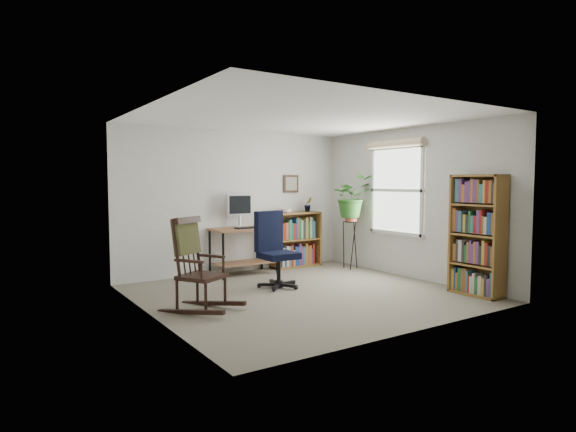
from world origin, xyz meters
TOP-DOWN VIEW (x-y plane):
  - floor at (0.00, 0.00)m, footprint 4.20×4.00m
  - ceiling at (0.00, 0.00)m, footprint 4.20×4.00m
  - wall_back at (0.00, 2.00)m, footprint 4.20×0.00m
  - wall_front at (0.00, -2.00)m, footprint 4.20×0.00m
  - wall_left at (-2.10, 0.00)m, footprint 0.00×4.00m
  - wall_right at (2.10, 0.00)m, footprint 0.00×4.00m
  - window at (2.06, 0.30)m, footprint 0.12×1.20m
  - desk at (-0.03, 1.70)m, footprint 1.08×0.59m
  - monitor at (-0.03, 1.84)m, footprint 0.46×0.16m
  - keyboard at (-0.03, 1.58)m, footprint 0.40×0.15m
  - office_chair at (-0.08, 0.52)m, footprint 0.70×0.70m
  - rocking_chair at (-1.52, -0.05)m, footprint 1.00×1.14m
  - low_bookshelf at (1.10, 1.82)m, footprint 0.94×0.31m
  - tall_bookshelf at (1.92, -1.34)m, footprint 0.31×0.72m
  - plant_stand at (1.80, 1.12)m, footprint 0.35×0.35m
  - spider_plant at (1.80, 1.12)m, footprint 1.69×1.88m
  - potted_plant_small at (1.38, 1.83)m, footprint 0.13×0.24m
  - framed_picture at (1.10, 1.97)m, footprint 0.32×0.04m

SIDE VIEW (x-z plane):
  - floor at x=0.00m, z-range 0.00..0.00m
  - desk at x=-0.03m, z-range 0.00..0.78m
  - plant_stand at x=1.80m, z-range 0.00..0.98m
  - low_bookshelf at x=1.10m, z-range 0.00..0.99m
  - office_chair at x=-0.08m, z-range 0.00..1.13m
  - rocking_chair at x=-1.52m, z-range 0.00..1.14m
  - keyboard at x=-0.03m, z-range 0.78..0.80m
  - tall_bookshelf at x=1.92m, z-range 0.00..1.64m
  - potted_plant_small at x=1.38m, z-range 0.99..1.10m
  - monitor at x=-0.03m, z-range 0.78..1.34m
  - wall_back at x=0.00m, z-range 0.00..2.40m
  - wall_front at x=0.00m, z-range 0.00..2.40m
  - wall_left at x=-2.10m, z-range 0.00..2.40m
  - wall_right at x=2.10m, z-range 0.00..2.40m
  - window at x=2.06m, z-range 0.65..2.15m
  - framed_picture at x=1.10m, z-range 1.35..1.67m
  - spider_plant at x=1.80m, z-range 0.91..2.38m
  - ceiling at x=0.00m, z-range 2.40..2.40m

